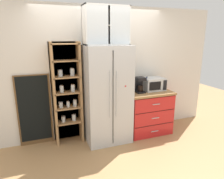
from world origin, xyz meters
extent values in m
plane|color=tan|center=(0.00, 0.00, 0.00)|extent=(10.72, 10.72, 0.00)
cube|color=silver|center=(0.00, 0.40, 1.27)|extent=(5.01, 0.10, 2.55)
cube|color=silver|center=(0.00, 0.03, 0.92)|extent=(0.83, 0.64, 1.83)
cube|color=black|center=(0.00, -0.30, 0.92)|extent=(0.01, 0.01, 1.69)
cylinder|color=silver|center=(-0.06, -0.31, 1.01)|extent=(0.02, 0.02, 0.83)
cylinder|color=silver|center=(0.06, -0.31, 1.01)|extent=(0.02, 0.02, 0.83)
cube|color=red|center=(0.23, -0.30, 1.14)|extent=(0.02, 0.01, 0.02)
cube|color=brown|center=(-0.71, 0.37, 0.95)|extent=(0.55, 0.04, 1.90)
cube|color=tan|center=(-0.95, 0.21, 0.95)|extent=(0.04, 0.27, 1.90)
cube|color=tan|center=(-0.48, 0.21, 0.95)|extent=(0.04, 0.27, 1.90)
cube|color=tan|center=(-0.71, 0.21, 0.40)|extent=(0.49, 0.27, 0.02)
cylinder|color=silver|center=(-0.81, 0.22, 0.46)|extent=(0.07, 0.07, 0.10)
cylinder|color=#B77A38|center=(-0.81, 0.22, 0.45)|extent=(0.06, 0.06, 0.07)
cylinder|color=#B2B2B7|center=(-0.81, 0.22, 0.52)|extent=(0.07, 0.07, 0.01)
cylinder|color=silver|center=(-0.61, 0.21, 0.47)|extent=(0.08, 0.08, 0.12)
cylinder|color=#E0C67F|center=(-0.61, 0.21, 0.45)|extent=(0.07, 0.07, 0.08)
cylinder|color=#B2B2B7|center=(-0.61, 0.21, 0.53)|extent=(0.07, 0.07, 0.01)
cube|color=tan|center=(-0.71, 0.21, 0.69)|extent=(0.49, 0.27, 0.02)
cylinder|color=silver|center=(-0.84, 0.21, 0.75)|extent=(0.08, 0.08, 0.10)
cylinder|color=#2D2D2D|center=(-0.84, 0.21, 0.74)|extent=(0.07, 0.07, 0.07)
cylinder|color=#B2B2B7|center=(-0.84, 0.21, 0.81)|extent=(0.07, 0.07, 0.01)
cylinder|color=silver|center=(-0.71, 0.20, 0.75)|extent=(0.06, 0.06, 0.10)
cylinder|color=white|center=(-0.71, 0.20, 0.74)|extent=(0.05, 0.05, 0.07)
cylinder|color=#B2B2B7|center=(-0.71, 0.20, 0.81)|extent=(0.06, 0.06, 0.01)
cylinder|color=silver|center=(-0.58, 0.21, 0.76)|extent=(0.07, 0.07, 0.12)
cylinder|color=#382316|center=(-0.58, 0.21, 0.74)|extent=(0.06, 0.06, 0.08)
cylinder|color=#B2B2B7|center=(-0.58, 0.21, 0.83)|extent=(0.07, 0.07, 0.01)
cube|color=tan|center=(-0.71, 0.21, 0.98)|extent=(0.49, 0.27, 0.02)
cylinder|color=silver|center=(-0.81, 0.21, 1.05)|extent=(0.08, 0.08, 0.12)
cylinder|color=brown|center=(-0.81, 0.21, 1.03)|extent=(0.07, 0.07, 0.08)
cylinder|color=#B2B2B7|center=(-0.81, 0.21, 1.12)|extent=(0.07, 0.07, 0.01)
cylinder|color=silver|center=(-0.61, 0.20, 1.05)|extent=(0.08, 0.08, 0.12)
cylinder|color=#CCB78C|center=(-0.61, 0.20, 1.04)|extent=(0.07, 0.07, 0.08)
cylinder|color=#B2B2B7|center=(-0.61, 0.20, 1.12)|extent=(0.07, 0.07, 0.01)
cube|color=tan|center=(-0.71, 0.21, 1.27)|extent=(0.49, 0.27, 0.02)
cylinder|color=silver|center=(-0.81, 0.23, 1.34)|extent=(0.08, 0.08, 0.11)
cylinder|color=white|center=(-0.81, 0.23, 1.32)|extent=(0.07, 0.07, 0.08)
cylinder|color=#B2B2B7|center=(-0.81, 0.23, 1.40)|extent=(0.08, 0.08, 0.01)
cylinder|color=silver|center=(-0.60, 0.23, 1.35)|extent=(0.08, 0.08, 0.13)
cylinder|color=beige|center=(-0.60, 0.23, 1.33)|extent=(0.07, 0.07, 0.09)
cylinder|color=#B2B2B7|center=(-0.60, 0.23, 1.42)|extent=(0.08, 0.08, 0.01)
cube|color=tan|center=(-0.71, 0.21, 1.57)|extent=(0.49, 0.27, 0.02)
cube|color=tan|center=(-0.71, 0.21, 1.86)|extent=(0.49, 0.27, 0.02)
cube|color=red|center=(0.90, 0.05, 0.43)|extent=(0.90, 0.60, 0.85)
cube|color=#9E7042|center=(0.90, 0.05, 0.87)|extent=(0.93, 0.63, 0.04)
cube|color=black|center=(0.90, -0.26, 0.27)|extent=(0.88, 0.00, 0.01)
cube|color=silver|center=(0.90, -0.26, 0.14)|extent=(0.16, 0.01, 0.01)
cube|color=black|center=(0.90, -0.26, 0.56)|extent=(0.88, 0.00, 0.01)
cube|color=silver|center=(0.90, -0.26, 0.43)|extent=(0.16, 0.01, 0.01)
cube|color=black|center=(0.90, -0.26, 0.84)|extent=(0.88, 0.00, 0.01)
cube|color=silver|center=(0.90, -0.26, 0.71)|extent=(0.16, 0.01, 0.01)
cube|color=silver|center=(1.04, 0.10, 1.02)|extent=(0.44, 0.32, 0.26)
cube|color=black|center=(0.98, -0.07, 1.02)|extent=(0.26, 0.01, 0.17)
cube|color=black|center=(1.21, -0.07, 1.02)|extent=(0.08, 0.01, 0.20)
cube|color=black|center=(0.70, 0.03, 0.91)|extent=(0.17, 0.20, 0.03)
cube|color=black|center=(0.70, 0.10, 1.04)|extent=(0.17, 0.06, 0.30)
cube|color=black|center=(0.70, 0.03, 1.17)|extent=(0.17, 0.20, 0.06)
cylinder|color=black|center=(0.70, 0.02, 0.98)|extent=(0.11, 0.11, 0.12)
cylinder|color=#8CA37F|center=(0.53, 0.12, 0.94)|extent=(0.07, 0.07, 0.10)
torus|color=#8CA37F|center=(0.58, 0.12, 0.95)|extent=(0.05, 0.01, 0.05)
cylinder|color=silver|center=(0.90, 0.15, 0.98)|extent=(0.06, 0.06, 0.17)
cone|color=silver|center=(0.90, 0.15, 1.07)|extent=(0.06, 0.06, 0.04)
cylinder|color=silver|center=(0.90, 0.15, 1.10)|extent=(0.02, 0.02, 0.07)
cylinder|color=black|center=(0.90, 0.15, 1.14)|extent=(0.03, 0.03, 0.01)
cylinder|color=navy|center=(0.90, 0.14, 1.00)|extent=(0.07, 0.07, 0.20)
cone|color=navy|center=(0.90, 0.14, 1.10)|extent=(0.07, 0.07, 0.04)
cylinder|color=navy|center=(0.90, 0.14, 1.13)|extent=(0.03, 0.03, 0.07)
cylinder|color=black|center=(0.90, 0.14, 1.17)|extent=(0.03, 0.03, 0.01)
cube|color=silver|center=(0.00, 0.20, 2.16)|extent=(0.80, 0.02, 0.66)
cube|color=silver|center=(0.00, 0.05, 2.48)|extent=(0.80, 0.32, 0.02)
cube|color=silver|center=(0.00, 0.05, 1.84)|extent=(0.80, 0.32, 0.02)
cube|color=silver|center=(-0.39, 0.05, 2.16)|extent=(0.02, 0.32, 0.66)
cube|color=silver|center=(0.39, 0.05, 2.16)|extent=(0.02, 0.32, 0.66)
cube|color=silver|center=(0.00, 0.05, 2.16)|extent=(0.77, 0.30, 0.02)
cube|color=silver|center=(-0.20, -0.11, 2.16)|extent=(0.37, 0.01, 0.62)
cube|color=silver|center=(0.20, -0.11, 2.16)|extent=(0.37, 0.01, 0.62)
cylinder|color=silver|center=(-0.28, 0.05, 1.86)|extent=(0.05, 0.05, 0.00)
cylinder|color=silver|center=(-0.28, 0.05, 1.89)|extent=(0.01, 0.01, 0.07)
cone|color=silver|center=(-0.28, 0.05, 1.95)|extent=(0.06, 0.06, 0.05)
cylinder|color=silver|center=(0.00, 0.05, 1.86)|extent=(0.05, 0.05, 0.00)
cylinder|color=silver|center=(0.00, 0.05, 1.89)|extent=(0.01, 0.01, 0.07)
cone|color=silver|center=(0.00, 0.05, 1.95)|extent=(0.06, 0.06, 0.05)
cylinder|color=silver|center=(0.28, 0.05, 1.86)|extent=(0.05, 0.05, 0.00)
cylinder|color=silver|center=(0.28, 0.05, 1.89)|extent=(0.01, 0.01, 0.07)
cone|color=silver|center=(0.28, 0.05, 1.95)|extent=(0.06, 0.06, 0.05)
cylinder|color=white|center=(-0.24, 0.05, 2.21)|extent=(0.06, 0.06, 0.07)
cylinder|color=white|center=(0.00, 0.05, 2.21)|extent=(0.06, 0.06, 0.07)
cylinder|color=white|center=(0.24, 0.05, 2.21)|extent=(0.06, 0.06, 0.07)
cube|color=brown|center=(-1.31, 0.33, 0.67)|extent=(0.60, 0.04, 1.33)
cube|color=black|center=(-1.31, 0.31, 0.70)|extent=(0.54, 0.01, 1.23)
camera|label=1|loc=(-1.18, -3.45, 1.99)|focal=32.50mm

